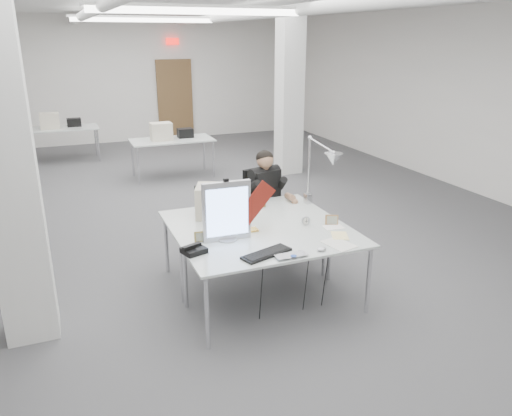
% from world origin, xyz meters
% --- Properties ---
extents(room_shell, '(10.04, 14.04, 3.24)m').
position_xyz_m(room_shell, '(0.04, 0.13, 1.69)').
color(room_shell, '#474749').
rests_on(room_shell, ground).
extents(desk_main, '(1.80, 0.90, 0.02)m').
position_xyz_m(desk_main, '(0.00, -2.50, 0.74)').
color(desk_main, silver).
rests_on(desk_main, room_shell).
extents(desk_second, '(1.80, 0.90, 0.02)m').
position_xyz_m(desk_second, '(0.00, -1.60, 0.74)').
color(desk_second, silver).
rests_on(desk_second, room_shell).
extents(bg_desk_a, '(1.60, 0.80, 0.02)m').
position_xyz_m(bg_desk_a, '(0.20, 3.00, 0.74)').
color(bg_desk_a, silver).
rests_on(bg_desk_a, room_shell).
extents(bg_desk_b, '(1.60, 0.80, 0.02)m').
position_xyz_m(bg_desk_b, '(-1.80, 5.20, 0.74)').
color(bg_desk_b, silver).
rests_on(bg_desk_b, room_shell).
extents(office_chair, '(0.59, 0.59, 0.96)m').
position_xyz_m(office_chair, '(0.48, -1.01, 0.48)').
color(office_chair, black).
rests_on(office_chair, room_shell).
extents(seated_person, '(0.67, 0.76, 0.96)m').
position_xyz_m(seated_person, '(0.48, -1.06, 0.90)').
color(seated_person, black).
rests_on(seated_person, office_chair).
extents(monitor, '(0.49, 0.07, 0.60)m').
position_xyz_m(monitor, '(-0.43, -2.25, 1.06)').
color(monitor, '#ADADB1').
rests_on(monitor, desk_main).
extents(pennant, '(0.42, 0.03, 0.46)m').
position_xyz_m(pennant, '(-0.14, -2.29, 1.12)').
color(pennant, maroon).
rests_on(pennant, monitor).
extents(keyboard, '(0.53, 0.32, 0.02)m').
position_xyz_m(keyboard, '(-0.21, -2.73, 0.77)').
color(keyboard, black).
rests_on(keyboard, desk_main).
extents(laptop, '(0.31, 0.20, 0.02)m').
position_xyz_m(laptop, '(-0.01, -2.91, 0.77)').
color(laptop, '#ADADB1').
rests_on(laptop, desk_main).
extents(mouse, '(0.11, 0.08, 0.04)m').
position_xyz_m(mouse, '(0.31, -2.85, 0.77)').
color(mouse, silver).
rests_on(mouse, desk_main).
extents(bankers_lamp, '(0.28, 0.17, 0.30)m').
position_xyz_m(bankers_lamp, '(-0.13, -2.11, 0.91)').
color(bankers_lamp, '#E39747').
rests_on(bankers_lamp, desk_main).
extents(desk_phone, '(0.25, 0.24, 0.05)m').
position_xyz_m(desk_phone, '(-0.82, -2.44, 0.78)').
color(desk_phone, black).
rests_on(desk_phone, desk_main).
extents(picture_frame_left, '(0.13, 0.05, 0.10)m').
position_xyz_m(picture_frame_left, '(-0.68, -2.20, 0.81)').
color(picture_frame_left, '#A18B45').
rests_on(picture_frame_left, desk_main).
extents(picture_frame_right, '(0.14, 0.09, 0.11)m').
position_xyz_m(picture_frame_right, '(0.75, -2.27, 0.81)').
color(picture_frame_right, '#A97848').
rests_on(picture_frame_right, desk_main).
extents(desk_clock, '(0.10, 0.05, 0.09)m').
position_xyz_m(desk_clock, '(0.49, -2.17, 0.81)').
color(desk_clock, '#ACACB0').
rests_on(desk_clock, desk_main).
extents(paper_stack_a, '(0.29, 0.36, 0.01)m').
position_xyz_m(paper_stack_a, '(0.54, -2.77, 0.76)').
color(paper_stack_a, silver).
rests_on(paper_stack_a, desk_main).
extents(paper_stack_b, '(0.24, 0.27, 0.01)m').
position_xyz_m(paper_stack_b, '(0.66, -2.59, 0.76)').
color(paper_stack_b, '#FFEB98').
rests_on(paper_stack_b, desk_main).
extents(paper_stack_c, '(0.22, 0.17, 0.01)m').
position_xyz_m(paper_stack_c, '(0.73, -2.35, 0.76)').
color(paper_stack_c, white).
rests_on(paper_stack_c, desk_main).
extents(beige_monitor, '(0.48, 0.47, 0.36)m').
position_xyz_m(beige_monitor, '(-0.35, -1.54, 0.93)').
color(beige_monitor, beige).
rests_on(beige_monitor, desk_second).
extents(architect_lamp, '(0.54, 0.79, 0.96)m').
position_xyz_m(architect_lamp, '(0.85, -1.77, 1.23)').
color(architect_lamp, silver).
rests_on(architect_lamp, desk_second).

